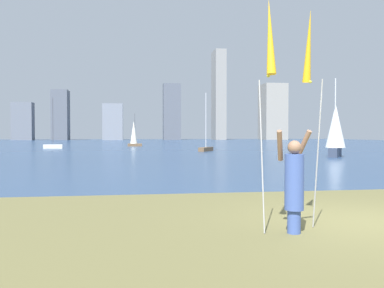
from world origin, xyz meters
name	(u,v)px	position (x,y,z in m)	size (l,w,h in m)	color
ground	(164,146)	(0.00, 50.95, -0.06)	(120.00, 138.00, 0.12)	brown
person	(294,182)	(-1.80, -0.64, 0.90)	(0.67, 0.49, 1.83)	#3F59A5
kite_flag_left	(270,42)	(-2.33, -0.85, 3.30)	(0.16, 0.75, 4.04)	#B2B2B7
kite_flag_right	(309,51)	(-1.28, -0.05, 3.33)	(0.16, 0.77, 4.11)	#B2B2B7
sailboat_1	(335,130)	(10.78, 21.98, 2.05)	(2.25, 2.80, 5.92)	#333D51
sailboat_2	(206,148)	(2.77, 32.88, 0.35)	(1.89, 2.58, 5.77)	brown
sailboat_3	(134,135)	(-4.16, 49.68, 1.61)	(1.96, 1.01, 4.53)	brown
sailboat_5	(53,146)	(-13.59, 42.65, 0.32)	(2.16, 0.87, 5.95)	silver
skyline_tower_0	(23,121)	(-32.46, 106.19, 4.94)	(5.17, 3.58, 9.87)	slate
skyline_tower_1	(61,115)	(-23.28, 108.43, 6.70)	(4.23, 5.59, 13.39)	#565B66
skyline_tower_2	(113,122)	(-9.24, 104.47, 4.79)	(5.23, 4.47, 9.59)	gray
skyline_tower_3	(172,112)	(6.62, 105.68, 7.67)	(4.73, 3.18, 15.33)	#565B66
skyline_tower_4	(219,95)	(20.03, 107.03, 12.49)	(3.00, 6.52, 24.97)	gray
skyline_tower_5	(273,112)	(35.54, 106.07, 7.85)	(6.33, 7.81, 15.70)	gray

